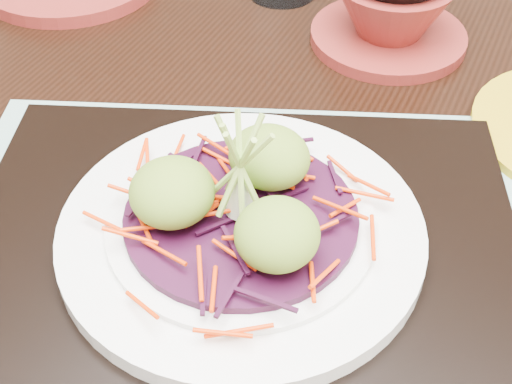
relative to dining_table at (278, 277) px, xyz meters
The scene contains 9 objects.
dining_table is the anchor object (origin of this frame).
placemat 0.12m from the dining_table, 85.35° to the right, with size 0.43×0.34×0.00m, color #86AD9C.
serving_tray 0.13m from the dining_table, 85.35° to the right, with size 0.37×0.28×0.02m, color black.
white_plate 0.14m from the dining_table, 85.35° to the right, with size 0.24×0.24×0.02m.
cabbage_bed 0.15m from the dining_table, 85.35° to the right, with size 0.15×0.15×0.01m, color #330A24.
carrot_julienne 0.16m from the dining_table, 85.35° to the right, with size 0.19×0.19×0.01m, color #E83404, non-canonical shape.
guacamole_scoops 0.17m from the dining_table, 85.39° to the right, with size 0.13×0.12×0.04m.
scallion_garnish 0.19m from the dining_table, 85.35° to the right, with size 0.06×0.06×0.08m, color #95BA4A, non-canonical shape.
terracotta_bowl_set 0.27m from the dining_table, 92.40° to the left, with size 0.19×0.19×0.06m.
Camera 1 is at (0.10, -0.27, 1.09)m, focal length 50.00 mm.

